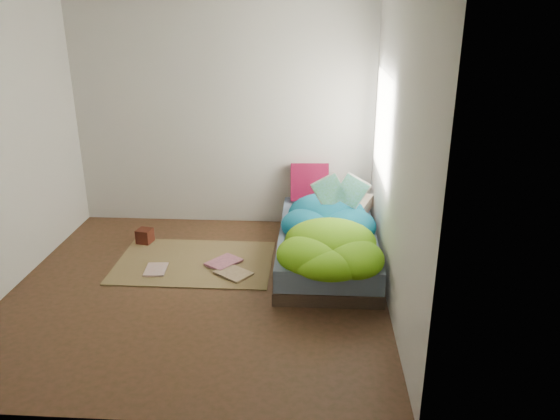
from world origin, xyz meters
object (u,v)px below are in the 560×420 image
(floor_book_a, at_px, (145,270))
(floor_book_b, at_px, (215,259))
(bed, at_px, (327,244))
(open_book, at_px, (341,182))
(pillow_magenta, at_px, (310,182))
(wooden_box, at_px, (145,236))

(floor_book_a, distance_m, floor_book_b, 0.72)
(bed, relative_size, floor_book_a, 6.98)
(open_book, bearing_deg, floor_book_b, -171.65)
(open_book, bearing_deg, pillow_magenta, 110.63)
(bed, distance_m, open_book, 0.68)
(pillow_magenta, relative_size, open_book, 0.93)
(open_book, relative_size, floor_book_a, 1.66)
(bed, distance_m, floor_book_b, 1.17)
(pillow_magenta, bearing_deg, open_book, -70.70)
(open_book, height_order, floor_book_b, open_book)
(wooden_box, height_order, floor_book_a, wooden_box)
(open_book, bearing_deg, wooden_box, 173.46)
(open_book, xyz_separation_m, floor_book_b, (-1.28, -0.23, -0.80))
(bed, height_order, pillow_magenta, pillow_magenta)
(wooden_box, xyz_separation_m, floor_book_b, (0.87, -0.41, -0.06))
(bed, xyz_separation_m, pillow_magenta, (-0.20, 0.89, 0.39))
(wooden_box, bearing_deg, floor_book_a, -73.30)
(floor_book_b, bearing_deg, bed, 43.48)
(open_book, relative_size, wooden_box, 3.06)
(bed, relative_size, wooden_box, 12.87)
(bed, bearing_deg, wooden_box, 172.06)
(bed, xyz_separation_m, floor_book_a, (-1.82, -0.41, -0.15))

